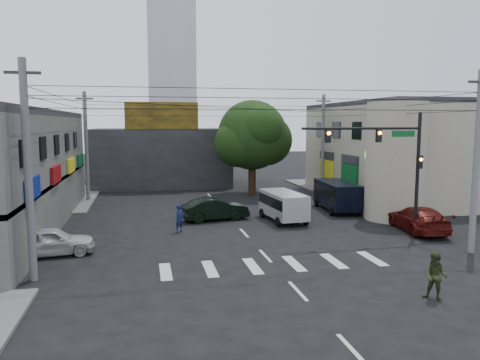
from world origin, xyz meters
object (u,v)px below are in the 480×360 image
object	(u,v)px
utility_pole_far_right	(323,145)
utility_pole_near_right	(476,163)
white_compact	(50,241)
street_tree	(252,135)
silver_minivan	(283,207)
traffic_gantry	(392,155)
dark_sedan	(215,209)
traffic_officer	(180,218)
pedestrian_olive	(436,276)
utility_pole_near_left	(28,172)
utility_pole_far_left	(86,147)
maroon_sedan	(418,219)
navy_van	(337,196)

from	to	relation	value
utility_pole_far_right	utility_pole_near_right	bearing A→B (deg)	-90.00
utility_pole_far_right	white_compact	world-z (taller)	utility_pole_far_right
street_tree	silver_minivan	world-z (taller)	street_tree
traffic_gantry	dark_sedan	xyz separation A→B (m)	(-8.99, 7.15, -4.07)
traffic_officer	pedestrian_olive	size ratio (longest dim) A/B	0.94
traffic_gantry	utility_pole_near_left	world-z (taller)	utility_pole_near_left
utility_pole_near_right	utility_pole_far_right	world-z (taller)	same
traffic_gantry	utility_pole_far_left	bearing A→B (deg)	137.14
silver_minivan	traffic_officer	world-z (taller)	silver_minivan
traffic_gantry	silver_minivan	world-z (taller)	traffic_gantry
traffic_gantry	white_compact	distance (m)	18.78
utility_pole_far_left	traffic_gantry	bearing A→B (deg)	-42.86
street_tree	utility_pole_far_left	xyz separation A→B (m)	(-14.50, -1.00, -0.87)
white_compact	traffic_gantry	bearing A→B (deg)	-98.71
utility_pole_near_left	utility_pole_near_right	distance (m)	21.00
utility_pole_near_left	utility_pole_far_left	size ratio (longest dim) A/B	1.00
maroon_sedan	pedestrian_olive	xyz separation A→B (m)	(-5.77, -10.23, 0.14)
pedestrian_olive	utility_pole_far_left	bearing A→B (deg)	168.28
traffic_gantry	dark_sedan	bearing A→B (deg)	141.48
utility_pole_near_left	maroon_sedan	distance (m)	21.88
utility_pole_near_right	utility_pole_far_right	bearing A→B (deg)	90.00
utility_pole_near_right	traffic_gantry	bearing A→B (deg)	127.42
silver_minivan	traffic_gantry	bearing A→B (deg)	-147.34
utility_pole_far_left	dark_sedan	xyz separation A→B (m)	(9.34, -9.85, -3.84)
street_tree	utility_pole_near_left	world-z (taller)	utility_pole_near_left
utility_pole_near_right	utility_pole_far_left	xyz separation A→B (m)	(-21.00, 20.50, 0.00)
street_tree	traffic_officer	distance (m)	16.67
utility_pole_far_right	traffic_officer	size ratio (longest dim) A/B	5.34
dark_sedan	traffic_officer	bearing A→B (deg)	129.22
utility_pole_near_left	utility_pole_near_right	world-z (taller)	same
utility_pole_near_left	pedestrian_olive	xyz separation A→B (m)	(15.23, -5.42, -3.69)
utility_pole_near_left	dark_sedan	size ratio (longest dim) A/B	1.90
utility_pole_near_right	utility_pole_far_left	bearing A→B (deg)	135.69
silver_minivan	traffic_officer	xyz separation A→B (m)	(-7.10, -1.84, -0.12)
white_compact	silver_minivan	size ratio (longest dim) A/B	0.94
maroon_sedan	pedestrian_olive	distance (m)	11.74
pedestrian_olive	utility_pole_near_right	bearing A→B (deg)	91.09
traffic_gantry	utility_pole_near_right	xyz separation A→B (m)	(2.68, -3.50, -0.23)
maroon_sedan	traffic_officer	xyz separation A→B (m)	(-14.29, 2.70, 0.09)
utility_pole_near_right	pedestrian_olive	bearing A→B (deg)	-136.75
silver_minivan	pedestrian_olive	world-z (taller)	silver_minivan
traffic_gantry	utility_pole_far_left	distance (m)	25.00
navy_van	utility_pole_far_left	bearing A→B (deg)	70.77
utility_pole_near_left	navy_van	bearing A→B (deg)	32.80
utility_pole_far_right	navy_van	size ratio (longest dim) A/B	1.65
utility_pole_near_right	utility_pole_far_right	size ratio (longest dim) A/B	1.00
pedestrian_olive	utility_pole_far_right	bearing A→B (deg)	125.30
maroon_sedan	navy_van	size ratio (longest dim) A/B	0.99
utility_pole_far_right	pedestrian_olive	xyz separation A→B (m)	(-5.77, -25.92, -3.69)
silver_minivan	traffic_officer	bearing A→B (deg)	99.56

